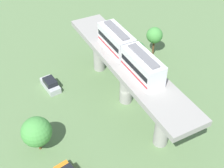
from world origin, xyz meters
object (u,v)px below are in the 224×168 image
parked_car_silver (50,84)px  tree_far_corner (137,51)px  tree_near_viaduct (37,132)px  train (129,52)px  tree_mid_lot (155,35)px

parked_car_silver → tree_far_corner: size_ratio=0.79×
tree_near_viaduct → parked_car_silver: bearing=-115.4°
train → tree_far_corner: size_ratio=2.45×
tree_near_viaduct → tree_far_corner: bearing=-156.4°
tree_mid_lot → tree_far_corner: bearing=27.0°
parked_car_silver → tree_mid_lot: size_ratio=0.81×
parked_car_silver → tree_mid_lot: 20.01m
tree_near_viaduct → tree_far_corner: (-19.54, -8.53, 0.74)m
tree_mid_lot → tree_near_viaduct: bearing=24.3°
tree_near_viaduct → tree_far_corner: 21.33m
parked_car_silver → tree_far_corner: 14.94m
parked_car_silver → tree_near_viaduct: bearing=58.9°
train → parked_car_silver: size_ratio=3.11×
train → tree_far_corner: bearing=-130.8°
tree_near_viaduct → train: bearing=-170.3°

